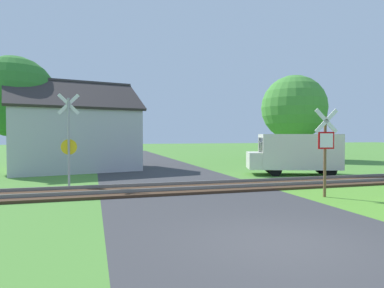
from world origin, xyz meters
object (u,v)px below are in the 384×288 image
house (72,137)px  mail_truck (296,152)px  stop_sign_near (326,146)px  crossing_sign_far (69,137)px  tree_left (14,97)px  tree_far (294,108)px

house → mail_truck: house is taller
stop_sign_near → crossing_sign_far: crossing_sign_far is taller
stop_sign_near → tree_left: (-12.47, 13.10, 2.73)m
stop_sign_near → mail_truck: 6.90m
tree_far → stop_sign_near: bearing=-119.5°
tree_far → crossing_sign_far: bearing=-147.1°
crossing_sign_far → tree_left: size_ratio=0.55×
house → mail_truck: size_ratio=1.69×
crossing_sign_far → tree_far: tree_far is taller
crossing_sign_far → house: bearing=94.4°
mail_truck → tree_far: bearing=-12.8°
stop_sign_near → mail_truck: stop_sign_near is taller
tree_far → tree_left: size_ratio=1.06×
house → mail_truck: 13.64m
crossing_sign_far → tree_far: bearing=35.0°
tree_far → mail_truck: bearing=-122.3°
tree_left → mail_truck: size_ratio=1.34×
mail_truck → stop_sign_near: bearing=174.7°
crossing_sign_far → house: house is taller
stop_sign_near → tree_left: tree_left is taller
stop_sign_near → house: bearing=-47.9°
crossing_sign_far → house: 8.00m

